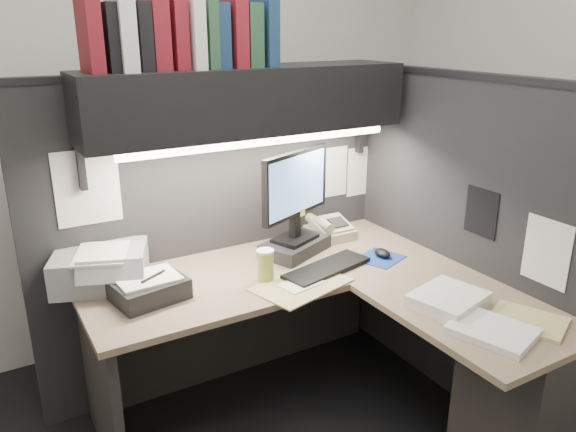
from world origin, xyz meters
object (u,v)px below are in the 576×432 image
object	(u,v)px
coffee_cup	(265,266)
notebook_stack	(148,289)
keyboard	(327,268)
telephone	(330,230)
printer	(101,267)
desk	(392,359)
monitor	(295,214)
overhead_shelf	(248,100)

from	to	relation	value
coffee_cup	notebook_stack	xyz separation A→B (m)	(-0.51, 0.10, -0.03)
keyboard	telephone	xyz separation A→B (m)	(0.26, 0.35, 0.03)
coffee_cup	printer	xyz separation A→B (m)	(-0.65, 0.34, 0.01)
coffee_cup	keyboard	bearing A→B (deg)	-9.56
printer	notebook_stack	world-z (taller)	printer
desk	printer	bearing A→B (deg)	142.29
coffee_cup	notebook_stack	bearing A→B (deg)	169.25
monitor	coffee_cup	xyz separation A→B (m)	(-0.28, -0.21, -0.14)
coffee_cup	desk	bearing A→B (deg)	-49.75
monitor	printer	distance (m)	0.95
keyboard	notebook_stack	world-z (taller)	notebook_stack
printer	overhead_shelf	bearing A→B (deg)	17.44
overhead_shelf	printer	world-z (taller)	overhead_shelf
keyboard	telephone	world-z (taller)	telephone
desk	printer	size ratio (longest dim) A/B	4.36
overhead_shelf	printer	xyz separation A→B (m)	(-0.73, 0.04, -0.69)
overhead_shelf	keyboard	size ratio (longest dim) A/B	3.37
keyboard	telephone	distance (m)	0.44
overhead_shelf	printer	bearing A→B (deg)	176.67
desk	monitor	distance (m)	0.83
keyboard	monitor	bearing A→B (deg)	80.55
telephone	notebook_stack	bearing A→B (deg)	-168.38
monitor	notebook_stack	size ratio (longest dim) A/B	1.82
monitor	overhead_shelf	bearing A→B (deg)	132.49
keyboard	coffee_cup	distance (m)	0.31
monitor	printer	bearing A→B (deg)	148.51
monitor	keyboard	size ratio (longest dim) A/B	1.14
desk	keyboard	size ratio (longest dim) A/B	3.70
printer	notebook_stack	size ratio (longest dim) A/B	1.35
desk	monitor	world-z (taller)	monitor
keyboard	notebook_stack	bearing A→B (deg)	156.49
overhead_shelf	telephone	world-z (taller)	overhead_shelf
overhead_shelf	telephone	xyz separation A→B (m)	(0.48, 0.00, -0.73)
coffee_cup	printer	size ratio (longest dim) A/B	0.35
desk	monitor	size ratio (longest dim) A/B	3.23
coffee_cup	printer	distance (m)	0.73
printer	notebook_stack	distance (m)	0.28
printer	notebook_stack	xyz separation A→B (m)	(0.14, -0.25, -0.03)
keyboard	printer	size ratio (longest dim) A/B	1.18
printer	telephone	bearing A→B (deg)	18.77
desk	keyboard	bearing A→B (deg)	101.48
printer	monitor	bearing A→B (deg)	12.62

